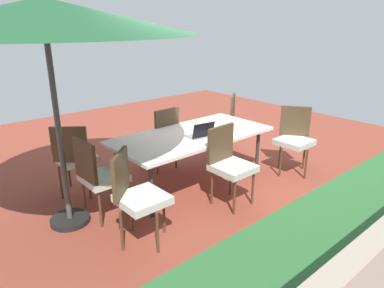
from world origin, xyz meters
The scene contains 13 objects.
ground_plane centered at (0.00, 0.00, -0.01)m, with size 10.00×10.00×0.02m, color brown.
hedge_row centered at (0.00, 2.48, 0.46)m, with size 6.30×0.61×0.91m, color #2D6633.
dining_table centered at (0.00, 0.00, 0.69)m, with size 2.21×1.07×0.73m.
patio_umbrella centered at (1.74, -0.14, 2.22)m, with size 2.92×2.92×2.40m.
chair_east centered at (1.40, 0.01, 0.55)m, with size 0.47×0.46×0.98m.
chair_southeast centered at (1.37, -0.72, 0.55)m, with size 0.58×0.58×0.98m.
chair_south centered at (0.02, -0.68, 0.55)m, with size 0.46×0.47×0.98m.
chair_southwest centered at (-1.37, -0.71, 0.55)m, with size 0.58×0.58×0.98m.
chair_northwest centered at (-1.42, 0.69, 0.55)m, with size 0.58×0.58×0.98m.
chair_north centered at (0.03, 0.73, 0.55)m, with size 0.46×0.47×0.98m.
chair_northeast centered at (1.34, 0.68, 0.55)m, with size 0.59×0.59×0.98m.
laptop centered at (0.01, 0.18, 0.78)m, with size 0.35×0.29×0.21m.
cup centered at (-0.24, -0.15, 0.79)m, with size 0.08×0.08×0.11m, color white.
Camera 1 is at (3.01, 3.44, 2.19)m, focal length 33.04 mm.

